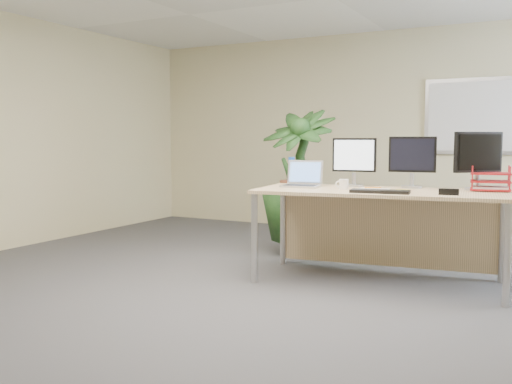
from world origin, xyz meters
The scene contains 17 objects.
floor centered at (0.00, 0.00, 0.00)m, with size 8.00×8.00×0.00m, color #424247.
back_wall centered at (0.00, 4.00, 1.35)m, with size 7.00×0.04×2.70m, color beige.
whiteboard centered at (1.20, 3.97, 1.55)m, with size 1.30×0.04×0.95m.
desk centered at (0.70, 1.41, 0.65)m, with size 2.23×1.15×0.82m.
floor_plant centered at (-0.43, 2.13, 0.75)m, with size 0.84×0.84×1.50m, color #133414.
monitor_left centered at (0.39, 1.55, 1.08)m, with size 0.41×0.18×0.45m.
monitor_right centered at (0.91, 1.65, 1.09)m, with size 0.42×0.19×0.47m.
monitor_dark centered at (1.47, 1.66, 1.11)m, with size 0.36×0.34×0.51m.
laptop centered at (-0.03, 1.31, 0.88)m, with size 0.37×0.34×0.24m.
keyboard centered at (0.79, 1.02, 0.84)m, with size 0.48×0.16×0.03m, color black.
coffee_mug centered at (0.41, 1.20, 0.87)m, with size 0.12×0.08×0.09m.
spiral_notebook centered at (0.67, 1.24, 0.83)m, with size 0.26×0.20×0.01m, color silver.
orange_pen centered at (0.65, 1.29, 0.84)m, with size 0.01×0.01×0.14m, color orange.
yellow_highlighter centered at (0.91, 1.27, 0.83)m, with size 0.01×0.01×0.11m, color #FEFF1A.
water_bottle centered at (-0.23, 1.49, 0.95)m, with size 0.07×0.07×0.27m.
letter_tray centered at (1.58, 1.63, 0.89)m, with size 0.35×0.28×0.15m.
stapler centered at (1.32, 1.10, 0.85)m, with size 0.15×0.04×0.05m, color black.
Camera 1 is at (2.05, -3.61, 1.27)m, focal length 40.00 mm.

